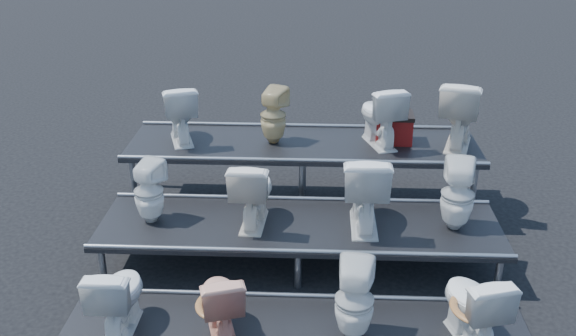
{
  "coord_description": "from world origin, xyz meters",
  "views": [
    {
      "loc": [
        0.15,
        -5.91,
        3.74
      ],
      "look_at": [
        -0.13,
        0.1,
        1.06
      ],
      "focal_mm": 40.0,
      "sensor_mm": 36.0,
      "label": 1
    }
  ],
  "objects_px": {
    "toilet_1": "(220,301)",
    "red_crate": "(393,129)",
    "toilet_2": "(354,300)",
    "toilet_9": "(273,116)",
    "toilet_8": "(179,113)",
    "toilet_11": "(460,113)",
    "toilet_3": "(473,305)",
    "toilet_5": "(253,191)",
    "toilet_4": "(149,192)",
    "toilet_7": "(458,195)",
    "toilet_10": "(380,115)",
    "toilet_6": "(365,189)",
    "toilet_0": "(118,296)"
  },
  "relations": [
    {
      "from": "toilet_3",
      "to": "toilet_6",
      "type": "bearing_deg",
      "value": -71.74
    },
    {
      "from": "toilet_8",
      "to": "red_crate",
      "type": "height_order",
      "value": "toilet_8"
    },
    {
      "from": "toilet_10",
      "to": "red_crate",
      "type": "height_order",
      "value": "toilet_10"
    },
    {
      "from": "toilet_9",
      "to": "toilet_11",
      "type": "bearing_deg",
      "value": -156.63
    },
    {
      "from": "toilet_1",
      "to": "toilet_3",
      "type": "xyz_separation_m",
      "value": [
        2.18,
        0.0,
        0.04
      ]
    },
    {
      "from": "toilet_8",
      "to": "red_crate",
      "type": "relative_size",
      "value": 1.67
    },
    {
      "from": "toilet_3",
      "to": "toilet_5",
      "type": "xyz_separation_m",
      "value": [
        -2.01,
        1.3,
        0.4
      ]
    },
    {
      "from": "toilet_6",
      "to": "toilet_2",
      "type": "bearing_deg",
      "value": 83.8
    },
    {
      "from": "toilet_9",
      "to": "red_crate",
      "type": "distance_m",
      "value": 1.46
    },
    {
      "from": "toilet_11",
      "to": "toilet_4",
      "type": "bearing_deg",
      "value": 37.66
    },
    {
      "from": "red_crate",
      "to": "toilet_0",
      "type": "bearing_deg",
      "value": -132.57
    },
    {
      "from": "toilet_0",
      "to": "toilet_7",
      "type": "xyz_separation_m",
      "value": [
        3.16,
        1.3,
        0.42
      ]
    },
    {
      "from": "toilet_7",
      "to": "toilet_11",
      "type": "height_order",
      "value": "toilet_11"
    },
    {
      "from": "toilet_1",
      "to": "toilet_9",
      "type": "distance_m",
      "value": 2.74
    },
    {
      "from": "toilet_3",
      "to": "toilet_7",
      "type": "bearing_deg",
      "value": -108.95
    },
    {
      "from": "toilet_8",
      "to": "toilet_11",
      "type": "height_order",
      "value": "toilet_11"
    },
    {
      "from": "toilet_6",
      "to": "toilet_8",
      "type": "relative_size",
      "value": 1.17
    },
    {
      "from": "toilet_4",
      "to": "toilet_8",
      "type": "distance_m",
      "value": 1.37
    },
    {
      "from": "toilet_0",
      "to": "toilet_7",
      "type": "relative_size",
      "value": 0.95
    },
    {
      "from": "toilet_0",
      "to": "red_crate",
      "type": "xyz_separation_m",
      "value": [
        2.65,
        2.69,
        0.6
      ]
    },
    {
      "from": "toilet_1",
      "to": "toilet_10",
      "type": "distance_m",
      "value": 3.15
    },
    {
      "from": "toilet_0",
      "to": "toilet_9",
      "type": "height_order",
      "value": "toilet_9"
    },
    {
      "from": "toilet_5",
      "to": "toilet_11",
      "type": "distance_m",
      "value": 2.7
    },
    {
      "from": "toilet_1",
      "to": "toilet_5",
      "type": "height_order",
      "value": "toilet_5"
    },
    {
      "from": "toilet_4",
      "to": "toilet_5",
      "type": "xyz_separation_m",
      "value": [
        1.08,
        0.0,
        0.03
      ]
    },
    {
      "from": "toilet_2",
      "to": "toilet_1",
      "type": "bearing_deg",
      "value": 8.21
    },
    {
      "from": "toilet_1",
      "to": "toilet_6",
      "type": "relative_size",
      "value": 0.79
    },
    {
      "from": "toilet_2",
      "to": "toilet_6",
      "type": "height_order",
      "value": "toilet_6"
    },
    {
      "from": "toilet_0",
      "to": "toilet_8",
      "type": "height_order",
      "value": "toilet_8"
    },
    {
      "from": "toilet_1",
      "to": "toilet_10",
      "type": "bearing_deg",
      "value": -137.6
    },
    {
      "from": "toilet_8",
      "to": "toilet_9",
      "type": "distance_m",
      "value": 1.13
    },
    {
      "from": "toilet_3",
      "to": "toilet_9",
      "type": "xyz_separation_m",
      "value": [
        -1.88,
        2.6,
        0.77
      ]
    },
    {
      "from": "toilet_9",
      "to": "toilet_1",
      "type": "bearing_deg",
      "value": 106.76
    },
    {
      "from": "toilet_2",
      "to": "toilet_10",
      "type": "bearing_deg",
      "value": -90.4
    },
    {
      "from": "toilet_2",
      "to": "red_crate",
      "type": "bearing_deg",
      "value": -93.86
    },
    {
      "from": "toilet_2",
      "to": "toilet_3",
      "type": "height_order",
      "value": "toilet_2"
    },
    {
      "from": "toilet_2",
      "to": "toilet_7",
      "type": "distance_m",
      "value": 1.74
    },
    {
      "from": "toilet_11",
      "to": "toilet_7",
      "type": "bearing_deg",
      "value": 96.56
    },
    {
      "from": "toilet_1",
      "to": "red_crate",
      "type": "height_order",
      "value": "red_crate"
    },
    {
      "from": "toilet_1",
      "to": "toilet_8",
      "type": "distance_m",
      "value": 2.85
    },
    {
      "from": "toilet_10",
      "to": "toilet_6",
      "type": "bearing_deg",
      "value": 61.3
    },
    {
      "from": "toilet_2",
      "to": "toilet_4",
      "type": "xyz_separation_m",
      "value": [
        -2.08,
        1.3,
        0.36
      ]
    },
    {
      "from": "toilet_2",
      "to": "toilet_4",
      "type": "distance_m",
      "value": 2.48
    },
    {
      "from": "toilet_10",
      "to": "red_crate",
      "type": "bearing_deg",
      "value": -170.52
    },
    {
      "from": "toilet_2",
      "to": "toilet_5",
      "type": "distance_m",
      "value": 1.69
    },
    {
      "from": "toilet_2",
      "to": "toilet_11",
      "type": "bearing_deg",
      "value": -108.86
    },
    {
      "from": "toilet_5",
      "to": "toilet_3",
      "type": "bearing_deg",
      "value": 150.76
    },
    {
      "from": "toilet_1",
      "to": "toilet_3",
      "type": "bearing_deg",
      "value": 163.45
    },
    {
      "from": "toilet_6",
      "to": "toilet_10",
      "type": "distance_m",
      "value": 1.37
    },
    {
      "from": "toilet_3",
      "to": "toilet_8",
      "type": "distance_m",
      "value": 4.06
    }
  ]
}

